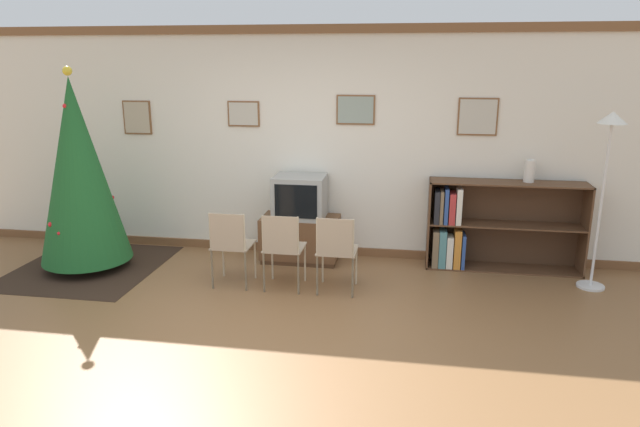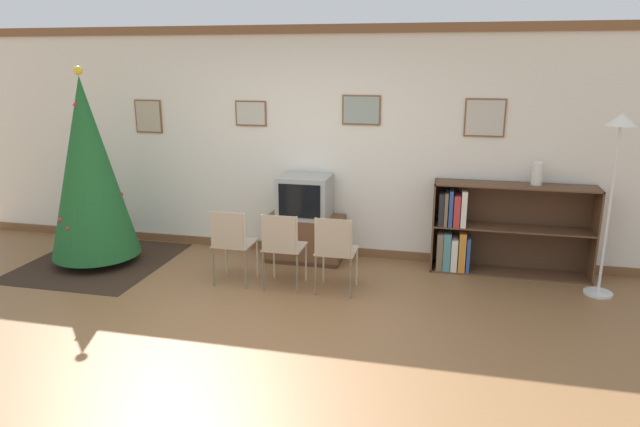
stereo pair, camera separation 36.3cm
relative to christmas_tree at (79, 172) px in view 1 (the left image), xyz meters
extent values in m
plane|color=brown|center=(2.38, -1.44, -1.12)|extent=(24.00, 24.00, 0.00)
cube|color=silver|center=(2.38, 0.97, 0.23)|extent=(9.13, 0.08, 2.70)
cube|color=brown|center=(2.38, 0.91, 1.53)|extent=(9.13, 0.03, 0.10)
cube|color=brown|center=(2.38, 0.91, -1.07)|extent=(9.13, 0.03, 0.10)
cube|color=brown|center=(0.28, 0.92, 0.51)|extent=(0.36, 0.02, 0.41)
cube|color=tan|center=(0.28, 0.91, 0.51)|extent=(0.32, 0.01, 0.37)
cube|color=brown|center=(1.63, 0.92, 0.57)|extent=(0.39, 0.02, 0.30)
cube|color=#BCB7A8|center=(1.63, 0.91, 0.57)|extent=(0.35, 0.01, 0.26)
cube|color=brown|center=(2.96, 0.92, 0.64)|extent=(0.44, 0.02, 0.34)
cube|color=gray|center=(2.96, 0.91, 0.64)|extent=(0.41, 0.01, 0.30)
cube|color=brown|center=(4.33, 0.92, 0.58)|extent=(0.44, 0.02, 0.42)
cube|color=#BCB7A8|center=(4.33, 0.91, 0.58)|extent=(0.40, 0.01, 0.38)
cube|color=#332319|center=(0.00, 0.00, -1.12)|extent=(1.58, 1.74, 0.01)
cylinder|color=maroon|center=(0.00, 0.00, -1.07)|extent=(0.36, 0.36, 0.10)
cone|color=#1E5B28|center=(0.00, 0.00, 0.01)|extent=(0.99, 0.99, 2.04)
sphere|color=yellow|center=(0.00, 0.00, 1.08)|extent=(0.10, 0.10, 0.10)
sphere|color=red|center=(-0.20, -0.31, -0.53)|extent=(0.06, 0.06, 0.06)
sphere|color=#1E4CB2|center=(-0.07, 0.03, 0.70)|extent=(0.05, 0.05, 0.05)
sphere|color=gold|center=(-0.11, 0.27, -0.20)|extent=(0.05, 0.05, 0.05)
sphere|color=gold|center=(-0.23, 0.08, 0.02)|extent=(0.06, 0.06, 0.06)
sphere|color=red|center=(-0.07, -0.38, -0.60)|extent=(0.04, 0.04, 0.04)
sphere|color=red|center=(-0.03, -0.07, 0.72)|extent=(0.05, 0.05, 0.05)
sphere|color=red|center=(0.25, 0.20, -0.33)|extent=(0.05, 0.05, 0.05)
sphere|color=silver|center=(-0.19, 0.16, -0.04)|extent=(0.06, 0.06, 0.06)
cube|color=#4C311E|center=(2.36, 0.65, -1.10)|extent=(0.87, 0.48, 0.05)
cube|color=brown|center=(2.36, 0.65, -0.83)|extent=(0.90, 0.50, 0.48)
cube|color=#9E9E99|center=(2.36, 0.65, -0.35)|extent=(0.59, 0.48, 0.49)
cube|color=black|center=(2.36, 0.41, -0.35)|extent=(0.48, 0.01, 0.39)
cube|color=tan|center=(1.80, -0.19, -0.69)|extent=(0.40, 0.40, 0.02)
cube|color=tan|center=(1.80, -0.38, -0.49)|extent=(0.35, 0.02, 0.38)
cylinder|color=beige|center=(1.62, -0.01, -0.91)|extent=(0.02, 0.02, 0.42)
cylinder|color=beige|center=(1.98, -0.01, -0.91)|extent=(0.02, 0.02, 0.42)
cylinder|color=beige|center=(1.62, -0.37, -0.91)|extent=(0.02, 0.02, 0.42)
cylinder|color=beige|center=(1.98, -0.37, -0.91)|extent=(0.02, 0.02, 0.42)
cylinder|color=beige|center=(1.62, -0.37, -0.71)|extent=(0.02, 0.02, 0.82)
cylinder|color=beige|center=(1.98, -0.37, -0.71)|extent=(0.02, 0.02, 0.82)
cube|color=tan|center=(2.36, -0.19, -0.69)|extent=(0.40, 0.40, 0.02)
cube|color=tan|center=(2.36, -0.38, -0.49)|extent=(0.35, 0.02, 0.38)
cylinder|color=beige|center=(2.18, -0.01, -0.91)|extent=(0.02, 0.02, 0.42)
cylinder|color=beige|center=(2.54, -0.01, -0.91)|extent=(0.02, 0.02, 0.42)
cylinder|color=beige|center=(2.18, -0.37, -0.91)|extent=(0.02, 0.02, 0.42)
cylinder|color=beige|center=(2.54, -0.37, -0.91)|extent=(0.02, 0.02, 0.42)
cylinder|color=beige|center=(2.18, -0.37, -0.71)|extent=(0.02, 0.02, 0.82)
cylinder|color=beige|center=(2.54, -0.37, -0.71)|extent=(0.02, 0.02, 0.82)
cube|color=tan|center=(2.91, -0.19, -0.69)|extent=(0.40, 0.40, 0.02)
cube|color=tan|center=(2.91, -0.38, -0.49)|extent=(0.35, 0.02, 0.38)
cylinder|color=beige|center=(2.73, -0.01, -0.91)|extent=(0.02, 0.02, 0.42)
cylinder|color=beige|center=(3.09, -0.01, -0.91)|extent=(0.02, 0.02, 0.42)
cylinder|color=beige|center=(2.73, -0.37, -0.91)|extent=(0.02, 0.02, 0.42)
cylinder|color=beige|center=(3.09, -0.37, -0.91)|extent=(0.02, 0.02, 0.42)
cylinder|color=beige|center=(2.73, -0.37, -0.71)|extent=(0.02, 0.02, 0.82)
cylinder|color=beige|center=(3.09, -0.37, -0.71)|extent=(0.02, 0.02, 0.82)
cube|color=brown|center=(3.84, 0.73, -0.62)|extent=(0.02, 0.36, 1.01)
cube|color=brown|center=(5.54, 0.73, -0.62)|extent=(0.02, 0.36, 1.01)
cube|color=brown|center=(4.69, 0.73, -0.12)|extent=(1.71, 0.36, 0.02)
cube|color=brown|center=(4.69, 0.73, -1.12)|extent=(1.71, 0.36, 0.02)
cube|color=brown|center=(4.69, 0.73, -0.60)|extent=(1.67, 0.36, 0.02)
cube|color=#492F1E|center=(4.69, 0.90, -0.62)|extent=(1.71, 0.01, 1.01)
cube|color=#756047|center=(3.93, 0.66, -0.89)|extent=(0.07, 0.21, 0.43)
cube|color=teal|center=(4.01, 0.70, -0.89)|extent=(0.08, 0.28, 0.43)
cube|color=silver|center=(4.09, 0.66, -0.92)|extent=(0.07, 0.22, 0.37)
cube|color=orange|center=(4.18, 0.69, -0.88)|extent=(0.08, 0.27, 0.45)
cube|color=#2D4C93|center=(4.24, 0.68, -0.91)|extent=(0.04, 0.24, 0.39)
cube|color=#232328|center=(3.92, 0.69, -0.40)|extent=(0.06, 0.27, 0.37)
cube|color=#756047|center=(3.97, 0.68, -0.40)|extent=(0.04, 0.24, 0.37)
cube|color=#2D4C93|center=(4.02, 0.68, -0.39)|extent=(0.04, 0.26, 0.40)
cube|color=#B73333|center=(4.09, 0.67, -0.41)|extent=(0.07, 0.24, 0.35)
cube|color=silver|center=(4.16, 0.69, -0.39)|extent=(0.06, 0.28, 0.41)
cylinder|color=silver|center=(4.90, 0.77, 0.01)|extent=(0.12, 0.12, 0.24)
torus|color=silver|center=(4.90, 0.77, 0.13)|extent=(0.10, 0.10, 0.02)
cylinder|color=silver|center=(5.54, 0.31, -1.11)|extent=(0.28, 0.28, 0.03)
cylinder|color=silver|center=(5.54, 0.31, -0.26)|extent=(0.03, 0.03, 1.69)
cone|color=white|center=(5.54, 0.31, 0.65)|extent=(0.28, 0.28, 0.12)
camera|label=1|loc=(3.63, -5.67, 1.20)|focal=32.00mm
camera|label=2|loc=(3.99, -5.60, 1.20)|focal=32.00mm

